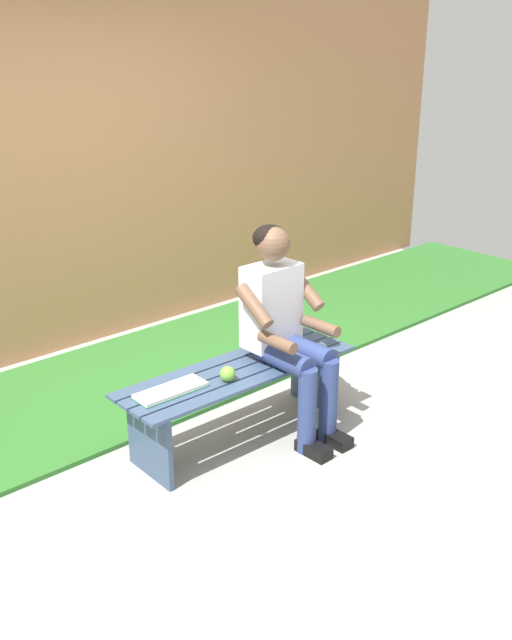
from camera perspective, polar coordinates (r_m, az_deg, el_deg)
ground_plane at (r=3.38m, az=-2.16°, el=-21.29°), size 10.00×7.00×0.04m
grass_strip at (r=5.23m, az=-9.08°, el=-4.41°), size 9.00×1.40×0.03m
bench_near at (r=4.31m, az=-1.35°, el=-5.23°), size 1.51×0.48×0.46m
person_seated at (r=4.26m, az=2.32°, el=-0.30°), size 0.50×0.69×1.26m
apple at (r=4.09m, az=-2.24°, el=-4.23°), size 0.09×0.09×0.09m
book_open at (r=4.01m, az=-6.69°, el=-5.52°), size 0.42×0.17×0.02m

